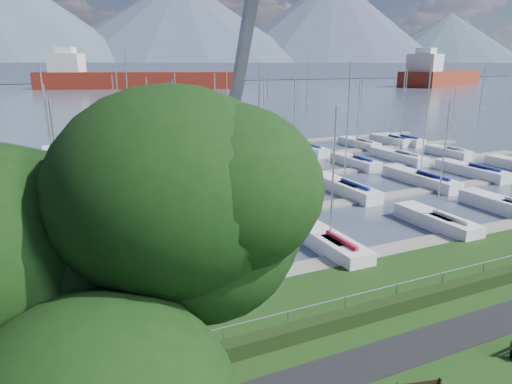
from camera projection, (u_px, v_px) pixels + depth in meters
path at (407, 350)px, 18.96m from camera, size 160.00×2.00×0.04m
water at (66, 86)px, 248.90m from camera, size 800.00×540.00×0.20m
hedge at (368, 313)px, 21.14m from camera, size 80.00×0.70×0.70m
fence at (364, 293)px, 21.26m from camera, size 80.00×0.04×0.04m
foothill at (59, 72)px, 308.32m from camera, size 900.00×80.00×12.00m
mountains at (60, 18)px, 365.43m from camera, size 1190.00×360.00×115.00m
docks at (196, 188)px, 44.37m from camera, size 90.00×41.60×0.25m
tree at (121, 255)px, 8.86m from camera, size 8.65×8.30×11.53m
crane at (244, 130)px, 43.61m from camera, size 5.02×13.43×22.35m
cargo_ship_mid at (129, 80)px, 220.44m from camera, size 93.94×49.34×21.50m
cargo_ship_east at (439, 78)px, 248.95m from camera, size 76.77×47.88×21.50m
sailboat_fleet at (177, 127)px, 46.35m from camera, size 75.02×49.32×13.54m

